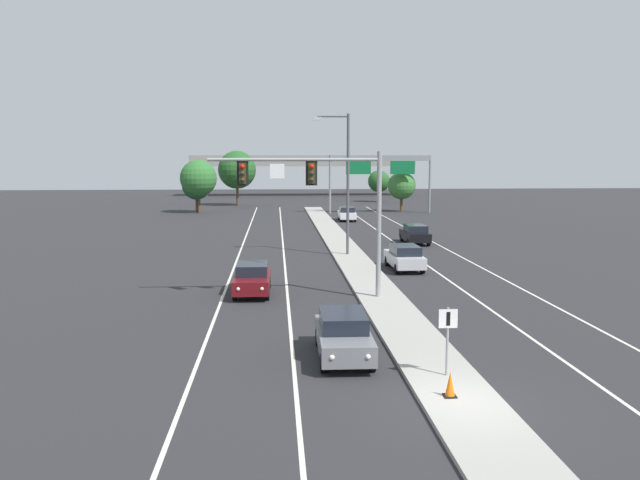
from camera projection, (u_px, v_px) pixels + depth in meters
ground_plane at (463, 406)px, 17.86m from camera, size 260.00×260.00×0.00m
median_island at (369, 282)px, 35.66m from camera, size 2.40×110.00×0.15m
lane_stripe_oncoming_center at (285, 263)px, 42.27m from camera, size 0.14×100.00×0.01m
lane_stripe_receding_center at (422, 262)px, 42.92m from camera, size 0.14×100.00×0.01m
edge_stripe_left at (235, 264)px, 42.04m from camera, size 0.14×100.00×0.01m
edge_stripe_right at (470, 261)px, 43.15m from camera, size 0.14×100.00×0.01m
overhead_signal_mast at (324, 192)px, 30.62m from camera, size 8.43×0.44×7.20m
median_sign_post at (448, 331)px, 19.80m from camera, size 0.60×0.10×2.20m
street_lamp_median at (345, 176)px, 44.75m from camera, size 2.58×0.28×10.00m
car_oncoming_grey at (343, 335)px, 22.20m from camera, size 1.87×4.49×1.58m
car_oncoming_darkred at (252, 278)px, 32.70m from camera, size 1.87×4.49×1.58m
car_receding_silver at (405, 257)px, 39.81m from camera, size 1.90×4.50×1.58m
car_receding_black at (415, 234)px, 52.13m from camera, size 1.83×4.47×1.58m
car_receding_white at (347, 214)px, 71.49m from camera, size 1.91×4.51×1.58m
traffic_cone_median_nose at (450, 385)px, 18.15m from camera, size 0.36×0.36×0.74m
highway_sign_gantry at (380, 165)px, 80.73m from camera, size 13.28×0.42×7.50m
overpass_bridge at (303, 165)px, 120.48m from camera, size 42.40×6.40×7.65m
tree_far_left_b at (196, 185)px, 81.85m from camera, size 3.82×3.82×5.53m
tree_far_right_c at (402, 186)px, 83.39m from camera, size 3.69×3.69×5.34m
tree_far_left_c at (237, 170)px, 94.10m from camera, size 5.68×5.68×8.22m
tree_far_right_a at (379, 181)px, 102.37m from camera, size 3.58×3.58×5.18m
tree_far_left_a at (198, 178)px, 81.38m from camera, size 4.76×4.76×6.89m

